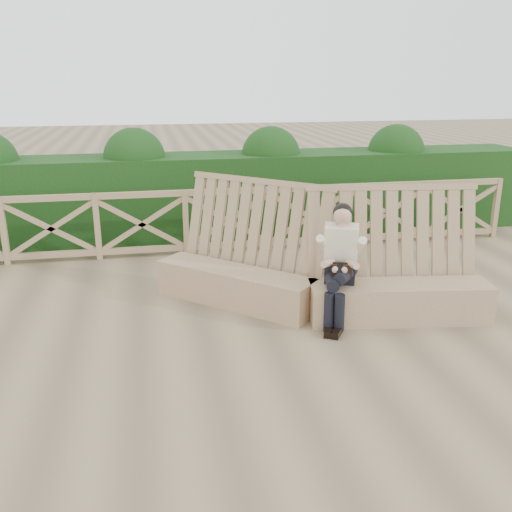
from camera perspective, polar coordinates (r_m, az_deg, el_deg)
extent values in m
plane|color=brown|center=(6.60, 1.70, -8.46)|extent=(60.00, 60.00, 0.00)
cube|color=#8B6E4F|center=(7.54, -2.10, -3.04)|extent=(1.96, 1.87, 0.47)
cube|color=#8B6E4F|center=(7.57, -1.02, 1.65)|extent=(1.93, 1.83, 1.59)
cube|color=#8B6E4F|center=(7.27, 14.11, -4.42)|extent=(2.26, 0.81, 0.47)
cube|color=#8B6E4F|center=(7.32, 13.84, 0.55)|extent=(2.25, 0.76, 1.59)
cube|color=black|center=(7.06, 8.38, -1.70)|extent=(0.43, 0.37, 0.22)
cube|color=beige|center=(7.00, 8.51, 1.10)|extent=(0.48, 0.41, 0.53)
sphere|color=tan|center=(6.85, 8.65, 4.07)|extent=(0.27, 0.27, 0.21)
sphere|color=black|center=(6.88, 8.67, 4.30)|extent=(0.30, 0.30, 0.23)
cylinder|color=black|center=(6.86, 7.57, -2.41)|extent=(0.30, 0.49, 0.15)
cylinder|color=black|center=(6.86, 8.96, -1.86)|extent=(0.31, 0.50, 0.17)
cylinder|color=black|center=(6.78, 7.31, -5.65)|extent=(0.16, 0.16, 0.47)
cylinder|color=black|center=(6.76, 8.33, -5.77)|extent=(0.16, 0.16, 0.47)
cube|color=black|center=(6.78, 7.21, -7.48)|extent=(0.17, 0.26, 0.08)
cube|color=black|center=(6.76, 8.07, -7.60)|extent=(0.17, 0.26, 0.08)
cube|color=black|center=(6.85, 8.55, -1.41)|extent=(0.28, 0.22, 0.16)
cube|color=black|center=(6.68, 8.38, -1.36)|extent=(0.10, 0.11, 0.12)
cube|color=#9B825A|center=(9.55, -2.87, 6.48)|extent=(10.10, 0.07, 0.10)
cube|color=#9B825A|center=(9.77, -2.79, 1.12)|extent=(10.10, 0.07, 0.10)
cube|color=black|center=(10.77, -3.77, 6.13)|extent=(12.00, 1.20, 1.50)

